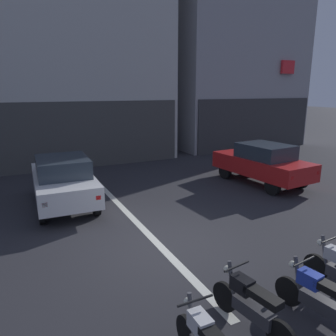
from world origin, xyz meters
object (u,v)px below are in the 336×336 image
Objects in this scene: car_red_parked_kerbside at (262,162)px; motorcycle_blue_row_centre at (319,298)px; car_white_crossing_near at (63,180)px; motorcycle_black_row_left_mid at (251,304)px.

car_red_parked_kerbside reaches higher than motorcycle_blue_row_centre.
motorcycle_blue_row_centre is (-4.78, -6.65, -0.43)m from car_red_parked_kerbside.
car_white_crossing_near is 0.98× the size of car_red_parked_kerbside.
car_white_crossing_near reaches higher than motorcycle_black_row_left_mid.
car_white_crossing_near is 7.36m from motorcycle_black_row_left_mid.
motorcycle_blue_row_centre is (2.84, -7.51, -0.43)m from car_white_crossing_near.
motorcycle_black_row_left_mid is 1.16m from motorcycle_blue_row_centre.
car_red_parked_kerbside is at bearing 46.88° from motorcycle_black_row_left_mid.
motorcycle_black_row_left_mid is (1.74, -7.14, -0.43)m from car_white_crossing_near.
car_white_crossing_near is 2.50× the size of motorcycle_black_row_left_mid.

